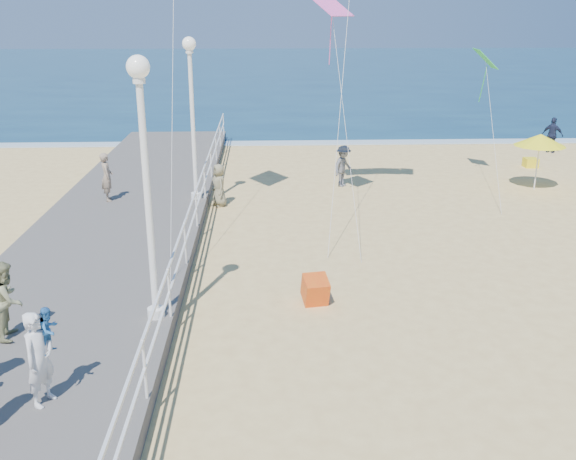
{
  "coord_description": "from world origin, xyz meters",
  "views": [
    {
      "loc": [
        -3.09,
        -12.24,
        6.46
      ],
      "look_at": [
        -2.5,
        2.0,
        1.6
      ],
      "focal_mm": 40.0,
      "sensor_mm": 36.0,
      "label": 1
    }
  ],
  "objects_px": {
    "woman_holding_toddler": "(39,359)",
    "beach_walker_c": "(219,185)",
    "lamp_post_far": "(192,102)",
    "box_kite": "(315,292)",
    "spectator_1": "(8,300)",
    "beach_walker_a": "(343,166)",
    "beach_walker_b": "(552,135)",
    "spectator_6": "(107,177)",
    "lamp_post_mid": "(145,165)",
    "toddler_held": "(49,330)",
    "beach_umbrella": "(540,140)",
    "beach_chair_left": "(531,163)"
  },
  "relations": [
    {
      "from": "beach_walker_a",
      "to": "box_kite",
      "type": "height_order",
      "value": "beach_walker_a"
    },
    {
      "from": "beach_walker_a",
      "to": "beach_chair_left",
      "type": "xyz_separation_m",
      "value": [
        8.62,
        2.89,
        -0.6
      ]
    },
    {
      "from": "lamp_post_far",
      "to": "spectator_1",
      "type": "bearing_deg",
      "value": -105.55
    },
    {
      "from": "beach_walker_a",
      "to": "beach_chair_left",
      "type": "distance_m",
      "value": 9.11
    },
    {
      "from": "toddler_held",
      "to": "beach_walker_c",
      "type": "xyz_separation_m",
      "value": [
        1.95,
        12.33,
        -0.9
      ]
    },
    {
      "from": "spectator_1",
      "to": "beach_walker_a",
      "type": "relative_size",
      "value": 0.97
    },
    {
      "from": "beach_walker_b",
      "to": "beach_walker_c",
      "type": "relative_size",
      "value": 1.13
    },
    {
      "from": "spectator_1",
      "to": "beach_chair_left",
      "type": "relative_size",
      "value": 2.84
    },
    {
      "from": "lamp_post_far",
      "to": "beach_umbrella",
      "type": "bearing_deg",
      "value": 9.52
    },
    {
      "from": "toddler_held",
      "to": "spectator_6",
      "type": "bearing_deg",
      "value": 30.52
    },
    {
      "from": "spectator_6",
      "to": "beach_walker_a",
      "type": "distance_m",
      "value": 8.88
    },
    {
      "from": "toddler_held",
      "to": "beach_umbrella",
      "type": "bearing_deg",
      "value": -22.6
    },
    {
      "from": "beach_walker_c",
      "to": "beach_umbrella",
      "type": "xyz_separation_m",
      "value": [
        11.93,
        1.7,
        1.16
      ]
    },
    {
      "from": "woman_holding_toddler",
      "to": "beach_walker_c",
      "type": "bearing_deg",
      "value": 12.52
    },
    {
      "from": "beach_walker_c",
      "to": "box_kite",
      "type": "height_order",
      "value": "beach_walker_c"
    },
    {
      "from": "spectator_6",
      "to": "beach_walker_b",
      "type": "distance_m",
      "value": 21.13
    },
    {
      "from": "spectator_6",
      "to": "beach_walker_a",
      "type": "relative_size",
      "value": 1.02
    },
    {
      "from": "spectator_1",
      "to": "box_kite",
      "type": "xyz_separation_m",
      "value": [
        6.16,
        2.03,
        -0.88
      ]
    },
    {
      "from": "toddler_held",
      "to": "box_kite",
      "type": "height_order",
      "value": "toddler_held"
    },
    {
      "from": "woman_holding_toddler",
      "to": "beach_walker_c",
      "type": "distance_m",
      "value": 12.67
    },
    {
      "from": "woman_holding_toddler",
      "to": "spectator_1",
      "type": "height_order",
      "value": "woman_holding_toddler"
    },
    {
      "from": "lamp_post_far",
      "to": "box_kite",
      "type": "bearing_deg",
      "value": -65.81
    },
    {
      "from": "beach_walker_c",
      "to": "box_kite",
      "type": "relative_size",
      "value": 2.49
    },
    {
      "from": "beach_walker_b",
      "to": "box_kite",
      "type": "bearing_deg",
      "value": 94.01
    },
    {
      "from": "spectator_1",
      "to": "box_kite",
      "type": "height_order",
      "value": "spectator_1"
    },
    {
      "from": "beach_walker_b",
      "to": "lamp_post_mid",
      "type": "bearing_deg",
      "value": 89.42
    },
    {
      "from": "spectator_1",
      "to": "beach_walker_b",
      "type": "bearing_deg",
      "value": -52.88
    },
    {
      "from": "lamp_post_far",
      "to": "box_kite",
      "type": "xyz_separation_m",
      "value": [
        3.45,
        -7.69,
        -3.36
      ]
    },
    {
      "from": "spectator_6",
      "to": "spectator_1",
      "type": "bearing_deg",
      "value": 166.46
    },
    {
      "from": "spectator_6",
      "to": "beach_chair_left",
      "type": "relative_size",
      "value": 2.97
    },
    {
      "from": "spectator_1",
      "to": "beach_walker_a",
      "type": "distance_m",
      "value": 15.0
    },
    {
      "from": "beach_walker_b",
      "to": "beach_chair_left",
      "type": "relative_size",
      "value": 3.08
    },
    {
      "from": "toddler_held",
      "to": "spectator_6",
      "type": "distance_m",
      "value": 11.92
    },
    {
      "from": "woman_holding_toddler",
      "to": "toddler_held",
      "type": "bearing_deg",
      "value": -22.92
    },
    {
      "from": "beach_walker_c",
      "to": "beach_chair_left",
      "type": "xyz_separation_m",
      "value": [
        13.26,
        5.37,
        -0.55
      ]
    },
    {
      "from": "box_kite",
      "to": "lamp_post_far",
      "type": "bearing_deg",
      "value": 104.42
    },
    {
      "from": "toddler_held",
      "to": "beach_walker_c",
      "type": "distance_m",
      "value": 12.52
    },
    {
      "from": "beach_walker_a",
      "to": "beach_walker_b",
      "type": "bearing_deg",
      "value": -21.74
    },
    {
      "from": "lamp_post_mid",
      "to": "beach_walker_a",
      "type": "relative_size",
      "value": 3.32
    },
    {
      "from": "woman_holding_toddler",
      "to": "toddler_held",
      "type": "height_order",
      "value": "toddler_held"
    },
    {
      "from": "woman_holding_toddler",
      "to": "beach_walker_a",
      "type": "relative_size",
      "value": 1.01
    },
    {
      "from": "beach_umbrella",
      "to": "beach_chair_left",
      "type": "bearing_deg",
      "value": 70.0
    },
    {
      "from": "lamp_post_mid",
      "to": "beach_chair_left",
      "type": "relative_size",
      "value": 9.67
    },
    {
      "from": "spectator_6",
      "to": "beach_walker_a",
      "type": "bearing_deg",
      "value": -85.04
    },
    {
      "from": "lamp_post_mid",
      "to": "beach_walker_b",
      "type": "distance_m",
      "value": 24.22
    },
    {
      "from": "lamp_post_far",
      "to": "box_kite",
      "type": "height_order",
      "value": "lamp_post_far"
    },
    {
      "from": "spectator_1",
      "to": "beach_umbrella",
      "type": "relative_size",
      "value": 0.73
    },
    {
      "from": "lamp_post_mid",
      "to": "beach_umbrella",
      "type": "height_order",
      "value": "lamp_post_mid"
    },
    {
      "from": "woman_holding_toddler",
      "to": "beach_walker_c",
      "type": "xyz_separation_m",
      "value": [
        2.1,
        12.48,
        -0.46
      ]
    },
    {
      "from": "box_kite",
      "to": "beach_umbrella",
      "type": "relative_size",
      "value": 0.28
    }
  ]
}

